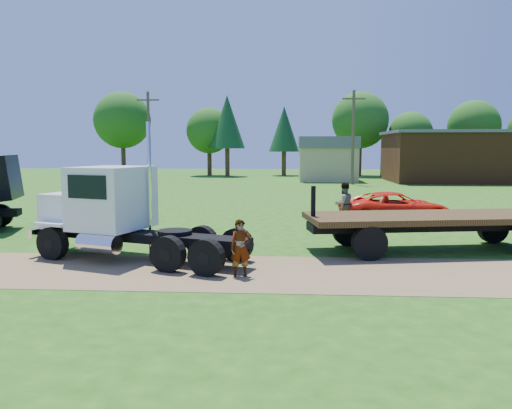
# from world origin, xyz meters

# --- Properties ---
(ground) EXTENTS (140.00, 140.00, 0.00)m
(ground) POSITION_xyz_m (0.00, 0.00, 0.00)
(ground) COLOR #1F4F11
(ground) RESTS_ON ground
(dirt_track) EXTENTS (120.00, 4.20, 0.01)m
(dirt_track) POSITION_xyz_m (0.00, 0.00, 0.01)
(dirt_track) COLOR brown
(dirt_track) RESTS_ON ground
(white_semi_tractor) EXTENTS (7.36, 4.38, 4.37)m
(white_semi_tractor) POSITION_xyz_m (-5.84, 1.68, 1.49)
(white_semi_tractor) COLOR black
(white_semi_tractor) RESTS_ON ground
(orange_pickup) EXTENTS (5.55, 3.14, 1.46)m
(orange_pickup) POSITION_xyz_m (4.87, 9.87, 0.73)
(orange_pickup) COLOR red
(orange_pickup) RESTS_ON ground
(flatbed_trailer) EXTENTS (9.24, 4.16, 2.28)m
(flatbed_trailer) POSITION_xyz_m (4.88, 3.40, 0.98)
(flatbed_trailer) COLOR #362211
(flatbed_trailer) RESTS_ON ground
(spectator_a) EXTENTS (0.65, 0.50, 1.59)m
(spectator_a) POSITION_xyz_m (-1.54, -0.48, 0.80)
(spectator_a) COLOR #999999
(spectator_a) RESTS_ON ground
(spectator_b) EXTENTS (1.19, 1.10, 1.97)m
(spectator_b) POSITION_xyz_m (2.29, 8.81, 0.99)
(spectator_b) COLOR #999999
(spectator_b) RESTS_ON ground
(brick_building) EXTENTS (15.40, 10.40, 5.30)m
(brick_building) POSITION_xyz_m (18.00, 40.00, 2.66)
(brick_building) COLOR brown
(brick_building) RESTS_ON ground
(tan_shed) EXTENTS (6.20, 5.40, 4.70)m
(tan_shed) POSITION_xyz_m (4.00, 40.00, 2.42)
(tan_shed) COLOR tan
(tan_shed) RESTS_ON ground
(utility_poles) EXTENTS (42.20, 0.28, 9.00)m
(utility_poles) POSITION_xyz_m (6.00, 35.00, 4.71)
(utility_poles) COLOR #493529
(utility_poles) RESTS_ON ground
(tree_row) EXTENTS (56.85, 9.26, 10.59)m
(tree_row) POSITION_xyz_m (3.54, 49.65, 6.35)
(tree_row) COLOR #3A2117
(tree_row) RESTS_ON ground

